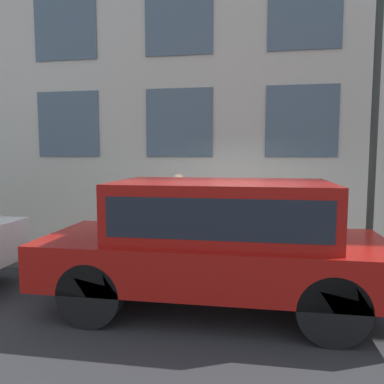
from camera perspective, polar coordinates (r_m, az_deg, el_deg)
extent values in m
plane|color=#2D2D30|center=(6.56, 6.01, -13.04)|extent=(80.00, 80.00, 0.00)
cube|color=#A8A093|center=(7.69, 6.54, -9.74)|extent=(2.40, 60.00, 0.12)
cube|color=beige|center=(9.20, 7.36, 23.51)|extent=(0.30, 40.00, 9.84)
cube|color=#4C6070|center=(8.67, 16.38, 10.33)|extent=(0.03, 1.56, 1.56)
cube|color=#4C6070|center=(8.78, -1.99, 10.50)|extent=(0.03, 1.56, 1.56)
cube|color=#4C6070|center=(9.69, -18.34, 9.77)|extent=(0.03, 1.56, 1.56)
cube|color=#4C6070|center=(9.16, 16.83, 24.77)|extent=(0.03, 1.56, 1.56)
cube|color=#4C6070|center=(9.26, -2.04, 24.79)|extent=(0.03, 1.56, 1.56)
cube|color=#4C6070|center=(10.13, -18.78, 22.81)|extent=(0.03, 1.56, 1.56)
cylinder|color=#2D7260|center=(6.92, 2.26, -10.77)|extent=(0.28, 0.28, 0.04)
cylinder|color=#2D7260|center=(6.85, 2.27, -8.45)|extent=(0.21, 0.21, 0.62)
sphere|color=#2C5D50|center=(6.78, 2.28, -5.93)|extent=(0.22, 0.22, 0.22)
cylinder|color=black|center=(6.76, 2.28, -5.38)|extent=(0.07, 0.07, 0.09)
cylinder|color=#2D7260|center=(6.81, 3.58, -7.89)|extent=(0.09, 0.10, 0.09)
cylinder|color=#2D7260|center=(6.85, 0.97, -7.81)|extent=(0.09, 0.10, 0.09)
cylinder|color=navy|center=(7.31, -2.22, -6.91)|extent=(0.11, 0.11, 0.77)
cylinder|color=navy|center=(7.46, -1.98, -6.65)|extent=(0.11, 0.11, 0.77)
cube|color=#72288C|center=(7.27, -2.12, -1.57)|extent=(0.21, 0.14, 0.58)
cylinder|color=#72288C|center=(7.12, -2.36, -1.61)|extent=(0.09, 0.09, 0.55)
cylinder|color=#72288C|center=(7.41, -1.89, -1.32)|extent=(0.09, 0.09, 0.55)
sphere|color=tan|center=(7.23, -2.13, 1.72)|extent=(0.26, 0.26, 0.26)
cylinder|color=black|center=(4.91, -15.21, -14.78)|extent=(0.24, 0.81, 0.81)
cylinder|color=black|center=(6.31, -9.17, -10.00)|extent=(0.24, 0.81, 0.81)
cylinder|color=black|center=(4.60, 20.63, -16.41)|extent=(0.24, 0.81, 0.81)
cylinder|color=black|center=(6.07, 17.67, -10.84)|extent=(0.24, 0.81, 0.81)
cube|color=#A5140F|center=(5.19, 3.16, -10.03)|extent=(1.82, 4.57, 0.59)
cube|color=#A5140F|center=(5.04, 4.50, -2.67)|extent=(1.60, 2.84, 0.76)
cube|color=#1E232D|center=(5.04, 4.50, -2.67)|extent=(1.61, 2.61, 0.49)
cylinder|color=#2D332D|center=(7.40, 25.19, -9.90)|extent=(0.26, 0.26, 0.12)
cylinder|color=#2D332D|center=(7.16, 25.99, 8.37)|extent=(0.12, 0.12, 4.77)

